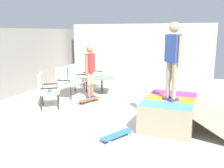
{
  "coord_description": "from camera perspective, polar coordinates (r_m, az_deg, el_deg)",
  "views": [
    {
      "loc": [
        -6.32,
        -2.1,
        2.18
      ],
      "look_at": [
        0.15,
        0.32,
        0.7
      ],
      "focal_mm": 39.42,
      "sensor_mm": 36.0,
      "label": 1
    }
  ],
  "objects": [
    {
      "name": "house_facade",
      "position": [
        10.49,
        6.22,
        6.91
      ],
      "size": [
        0.23,
        6.0,
        2.49
      ],
      "color": "beige",
      "rests_on": "ground_plane"
    },
    {
      "name": "person_skater",
      "position": [
        5.55,
        13.89,
        6.46
      ],
      "size": [
        0.36,
        0.4,
        1.72
      ],
      "color": "navy",
      "rests_on": "skate_ramp"
    },
    {
      "name": "skate_ramp",
      "position": [
        5.96,
        13.52,
        -6.34
      ],
      "size": [
        1.68,
        2.05,
        0.66
      ],
      "color": "tan",
      "rests_on": "ground_plane"
    },
    {
      "name": "ground_plane",
      "position": [
        7.02,
        2.07,
        -6.43
      ],
      "size": [
        12.0,
        12.0,
        0.1
      ],
      "primitive_type": "cube",
      "color": "beige"
    },
    {
      "name": "person_watching",
      "position": [
        8.11,
        -5.06,
        3.82
      ],
      "size": [
        0.47,
        0.28,
        1.74
      ],
      "color": "navy",
      "rests_on": "ground_plane"
    },
    {
      "name": "patio_bench",
      "position": [
        8.61,
        -9.75,
        1.44
      ],
      "size": [
        1.26,
        0.57,
        1.02
      ],
      "color": "#2D2823",
      "rests_on": "ground_plane"
    },
    {
      "name": "patio_chair_by_wall",
      "position": [
        7.31,
        -15.18,
        -0.72
      ],
      "size": [
        0.82,
        0.79,
        1.02
      ],
      "color": "#2D2823",
      "rests_on": "ground_plane"
    },
    {
      "name": "patio_chair_near_house",
      "position": [
        9.62,
        -4.92,
        2.67
      ],
      "size": [
        0.75,
        0.7,
        1.02
      ],
      "color": "#2D2823",
      "rests_on": "ground_plane"
    },
    {
      "name": "back_wall_cinderblock",
      "position": [
        8.84,
        -23.35,
        4.39
      ],
      "size": [
        9.0,
        0.2,
        2.29
      ],
      "color": "gray",
      "rests_on": "ground_plane"
    },
    {
      "name": "skateboard_by_bench",
      "position": [
        7.75,
        -5.34,
        -3.65
      ],
      "size": [
        0.81,
        0.5,
        0.1
      ],
      "color": "brown",
      "rests_on": "ground_plane"
    },
    {
      "name": "skateboard_spare",
      "position": [
        5.2,
        1.22,
        -11.69
      ],
      "size": [
        0.8,
        0.54,
        0.1
      ],
      "color": "#3372B2",
      "rests_on": "ground_plane"
    },
    {
      "name": "patio_table",
      "position": [
        8.84,
        -2.38,
        0.49
      ],
      "size": [
        0.9,
        0.9,
        0.57
      ],
      "color": "#2D2823",
      "rests_on": "ground_plane"
    }
  ]
}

